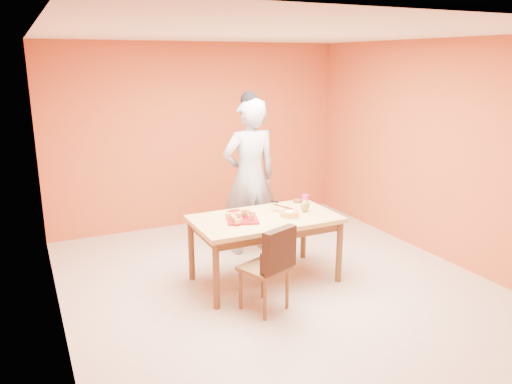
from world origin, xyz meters
name	(u,v)px	position (x,y,z in m)	size (l,w,h in m)	color
floor	(277,284)	(0.00, 0.00, 0.00)	(5.00, 5.00, 0.00)	beige
ceiling	(279,33)	(0.00, 0.00, 2.70)	(5.00, 5.00, 0.00)	white
wall_back	(199,135)	(0.00, 2.50, 1.35)	(4.50, 4.50, 0.00)	#BE572B
wall_left	(49,190)	(-2.25, 0.00, 1.35)	(5.00, 5.00, 0.00)	#BE572B
wall_right	(437,151)	(2.25, 0.00, 1.35)	(5.00, 5.00, 0.00)	#BE572B
dining_table	(265,225)	(-0.07, 0.16, 0.67)	(1.60, 0.90, 0.76)	#D5C06F
dining_chair	(265,266)	(-0.38, -0.46, 0.47)	(0.54, 0.60, 0.90)	brown
pastry_pile	(242,214)	(-0.35, 0.15, 0.83)	(0.30, 0.30, 0.10)	tan
person	(250,177)	(0.16, 1.05, 1.00)	(0.73, 0.48, 2.00)	gray
pastry_platter	(242,220)	(-0.35, 0.15, 0.77)	(0.33, 0.33, 0.02)	maroon
red_dinner_plate	(238,213)	(-0.29, 0.40, 0.77)	(0.27, 0.27, 0.02)	maroon
white_cake_plate	(289,217)	(0.17, 0.04, 0.77)	(0.26, 0.26, 0.01)	white
sponge_cake	(289,214)	(0.17, 0.04, 0.80)	(0.22, 0.22, 0.05)	gold
cake_server	(282,207)	(0.18, 0.22, 0.83)	(0.05, 0.27, 0.01)	white
egg_ornament	(305,206)	(0.43, 0.14, 0.83)	(0.11, 0.09, 0.13)	olive
magenta_glass	(305,199)	(0.61, 0.42, 0.81)	(0.08, 0.08, 0.11)	#B71B6A
checker_tin	(297,201)	(0.55, 0.51, 0.78)	(0.11, 0.11, 0.03)	#351A0E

